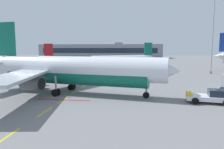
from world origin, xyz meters
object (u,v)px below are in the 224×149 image
at_px(pushback_tug, 211,96).
at_px(airliner_far_center, 22,60).
at_px(uld_cargo_container, 39,84).
at_px(airliner_foreground, 71,70).
at_px(apron_light_mast_far, 214,11).
at_px(airliner_mid_left, 124,60).

height_order(pushback_tug, airliner_far_center, airliner_far_center).
bearing_deg(pushback_tug, uld_cargo_container, 165.86).
relative_size(airliner_foreground, apron_light_mast_far, 1.15).
xyz_separation_m(airliner_foreground, pushback_tug, (21.09, -3.75, -3.05)).
relative_size(uld_cargo_container, apron_light_mast_far, 0.06).
bearing_deg(pushback_tug, airliner_far_center, 139.73).
bearing_deg(airliner_mid_left, airliner_foreground, -96.44).
xyz_separation_m(airliner_mid_left, airliner_far_center, (-39.10, -2.89, -0.14)).
bearing_deg(apron_light_mast_far, airliner_far_center, 171.95).
bearing_deg(airliner_mid_left, apron_light_mast_far, -24.19).
bearing_deg(apron_light_mast_far, airliner_mid_left, 155.81).
distance_m(airliner_far_center, uld_cargo_container, 47.41).
bearing_deg(airliner_mid_left, pushback_tug, -72.17).
distance_m(pushback_tug, airliner_mid_left, 52.06).
relative_size(airliner_mid_left, airliner_far_center, 0.98).
relative_size(airliner_mid_left, apron_light_mast_far, 0.87).
distance_m(airliner_foreground, pushback_tug, 21.64).
height_order(pushback_tug, airliner_mid_left, airliner_mid_left).
xyz_separation_m(pushback_tug, airliner_mid_left, (-15.92, 49.51, 2.29)).
distance_m(airliner_far_center, apron_light_mast_far, 68.84).
distance_m(pushback_tug, apron_light_mast_far, 42.65).
relative_size(airliner_foreground, uld_cargo_container, 19.46).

